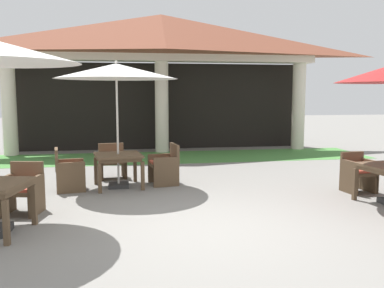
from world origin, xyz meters
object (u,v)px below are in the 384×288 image
(patio_chair_mid_left_north, at_px, (112,162))
(patio_chair_mid_right_north, at_px, (22,190))
(patio_table_mid_left, at_px, (118,158))
(patio_chair_mid_left_east, at_px, (165,165))
(patio_umbrella_mid_left, at_px, (116,72))
(patio_chair_mid_left_west, at_px, (68,171))
(terracotta_urn, at_px, (171,160))
(patio_chair_near_foreground_north, at_px, (358,173))

(patio_chair_mid_left_north, height_order, patio_chair_mid_right_north, patio_chair_mid_right_north)
(patio_table_mid_left, height_order, patio_chair_mid_left_east, patio_chair_mid_left_east)
(patio_umbrella_mid_left, bearing_deg, patio_chair_mid_left_east, 8.82)
(patio_chair_mid_left_west, height_order, terracotta_urn, patio_chair_mid_left_west)
(patio_table_mid_left, distance_m, patio_chair_mid_left_east, 1.04)
(patio_chair_near_foreground_north, bearing_deg, patio_table_mid_left, -21.07)
(patio_umbrella_mid_left, bearing_deg, patio_chair_mid_left_north, 98.82)
(patio_table_mid_left, xyz_separation_m, patio_umbrella_mid_left, (-0.00, 0.00, 1.80))
(patio_table_mid_left, relative_size, patio_chair_mid_right_north, 1.28)
(patio_table_mid_left, bearing_deg, patio_chair_mid_left_west, -171.18)
(patio_chair_mid_left_north, bearing_deg, patio_table_mid_left, 90.00)
(patio_umbrella_mid_left, xyz_separation_m, patio_chair_mid_left_east, (1.01, 0.16, -2.01))
(patio_chair_mid_right_north, bearing_deg, patio_table_mid_left, -120.48)
(patio_umbrella_mid_left, relative_size, patio_chair_mid_right_north, 3.17)
(patio_chair_mid_left_east, distance_m, patio_chair_mid_right_north, 3.18)
(terracotta_urn, bearing_deg, patio_chair_near_foreground_north, -47.40)
(patio_umbrella_mid_left, height_order, patio_chair_mid_left_east, patio_umbrella_mid_left)
(patio_chair_mid_left_east, xyz_separation_m, patio_chair_mid_right_north, (-2.56, -1.89, -0.03))
(patio_umbrella_mid_left, height_order, patio_chair_mid_left_west, patio_umbrella_mid_left)
(patio_chair_mid_right_north, bearing_deg, patio_chair_near_foreground_north, -163.91)
(patio_umbrella_mid_left, relative_size, terracotta_urn, 7.21)
(patio_umbrella_mid_left, bearing_deg, terracotta_urn, 60.70)
(patio_table_mid_left, xyz_separation_m, patio_chair_mid_right_north, (-1.55, -1.73, -0.23))
(patio_chair_mid_left_west, bearing_deg, patio_chair_mid_left_north, 134.90)
(patio_chair_near_foreground_north, relative_size, terracotta_urn, 2.16)
(patio_chair_mid_left_west, distance_m, patio_chair_mid_left_north, 1.44)
(patio_chair_near_foreground_north, bearing_deg, patio_chair_mid_right_north, -2.19)
(patio_chair_mid_right_north, height_order, terracotta_urn, patio_chair_mid_right_north)
(patio_table_mid_left, height_order, terracotta_urn, patio_table_mid_left)
(terracotta_urn, bearing_deg, patio_umbrella_mid_left, -119.30)
(patio_chair_near_foreground_north, relative_size, patio_chair_mid_left_west, 0.90)
(patio_chair_near_foreground_north, bearing_deg, terracotta_urn, -54.28)
(terracotta_urn, bearing_deg, patio_table_mid_left, -119.30)
(patio_chair_near_foreground_north, bearing_deg, patio_chair_mid_left_east, -26.75)
(patio_chair_mid_left_west, relative_size, terracotta_urn, 2.39)
(patio_table_mid_left, xyz_separation_m, patio_chair_mid_left_north, (-0.16, 1.00, -0.23))
(patio_table_mid_left, height_order, patio_chair_mid_right_north, patio_chair_mid_right_north)
(patio_chair_near_foreground_north, distance_m, patio_chair_mid_left_west, 5.89)
(patio_chair_mid_left_east, height_order, patio_chair_mid_right_north, patio_chair_mid_left_east)
(patio_chair_mid_left_east, distance_m, patio_chair_mid_left_west, 2.04)
(patio_chair_near_foreground_north, height_order, patio_chair_mid_left_east, patio_chair_mid_left_east)
(patio_chair_mid_left_north, bearing_deg, patio_chair_mid_left_east, 135.09)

